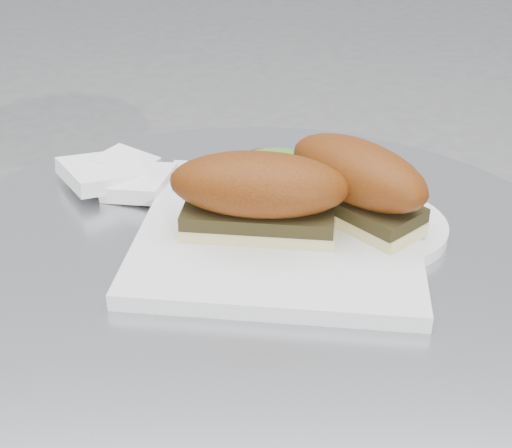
% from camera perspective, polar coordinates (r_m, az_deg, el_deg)
% --- Properties ---
extents(plate, '(0.30, 0.30, 0.02)m').
position_cam_1_polar(plate, '(0.70, 1.92, -0.61)').
color(plate, white).
rests_on(plate, table).
extents(sandwich_left, '(0.18, 0.10, 0.08)m').
position_cam_1_polar(sandwich_left, '(0.67, 0.22, 2.51)').
color(sandwich_left, beige).
rests_on(sandwich_left, plate).
extents(sandwich_right, '(0.16, 0.17, 0.08)m').
position_cam_1_polar(sandwich_right, '(0.70, 8.06, 3.51)').
color(sandwich_right, beige).
rests_on(sandwich_right, plate).
extents(salad, '(0.13, 0.13, 0.05)m').
position_cam_1_polar(salad, '(0.76, 0.48, 4.66)').
color(salad, '#589832').
rests_on(salad, plate).
extents(napkin, '(0.14, 0.14, 0.02)m').
position_cam_1_polar(napkin, '(0.81, -10.61, 3.35)').
color(napkin, white).
rests_on(napkin, table).
extents(saucer, '(0.15, 0.15, 0.01)m').
position_cam_1_polar(saucer, '(0.72, 9.25, -0.25)').
color(saucer, white).
rests_on(saucer, table).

